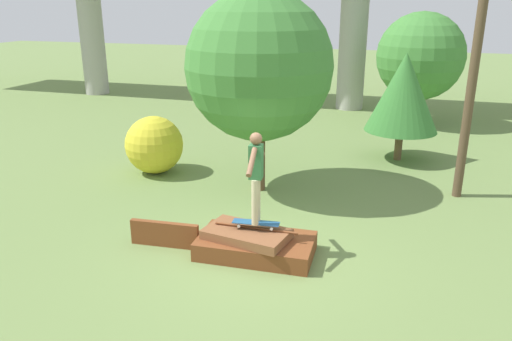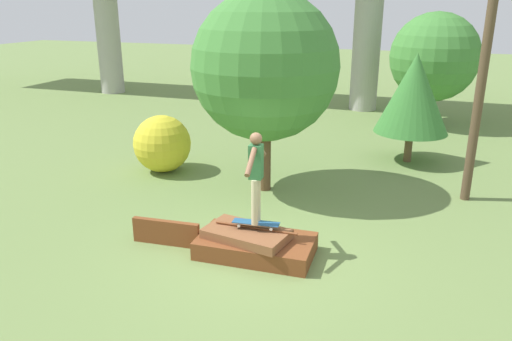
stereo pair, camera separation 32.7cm
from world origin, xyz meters
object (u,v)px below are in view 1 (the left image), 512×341
utility_pole (477,44)px  tree_mid_back (259,67)px  tree_behind_left (403,93)px  bush_yellow_flowering (154,145)px  tree_behind_right (420,56)px  skateboard (256,223)px  skater (256,172)px

utility_pole → tree_mid_back: bearing=-168.4°
tree_behind_left → tree_mid_back: 4.68m
tree_behind_left → bush_yellow_flowering: size_ratio=2.00×
tree_behind_left → tree_mid_back: size_ratio=0.66×
tree_mid_back → bush_yellow_flowering: 3.64m
tree_behind_right → bush_yellow_flowering: bearing=-130.0°
utility_pole → tree_mid_back: utility_pole is taller
skateboard → bush_yellow_flowering: size_ratio=0.56×
tree_mid_back → bush_yellow_flowering: size_ratio=3.05×
tree_behind_right → tree_mid_back: bearing=-113.5°
skateboard → tree_behind_right: 11.56m
tree_behind_left → bush_yellow_flowering: 6.81m
tree_behind_left → tree_behind_right: tree_behind_right is taller
skater → tree_mid_back: (-0.88, 3.10, 1.33)m
skateboard → tree_behind_left: size_ratio=0.28×
skater → utility_pole: (3.59, 4.02, 1.85)m
tree_behind_right → utility_pole: bearing=-82.0°
skater → tree_behind_left: (2.19, 6.50, 0.35)m
utility_pole → tree_behind_left: bearing=119.5°
utility_pole → tree_behind_right: size_ratio=1.66×
skateboard → skater: size_ratio=0.52×
skateboard → bush_yellow_flowering: 5.17m
utility_pole → skater: bearing=-131.8°
tree_behind_left → tree_behind_right: (0.41, 4.63, 0.51)m
tree_behind_left → utility_pole: bearing=-60.5°
tree_mid_back → skateboard: bearing=-74.2°
tree_mid_back → bush_yellow_flowering: (-2.93, 0.39, -2.13)m
tree_behind_right → skateboard: bearing=-103.2°
skater → tree_behind_left: 6.86m
tree_behind_right → bush_yellow_flowering: tree_behind_right is taller
tree_behind_right → tree_mid_back: 8.75m
skater → bush_yellow_flowering: size_ratio=1.08×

